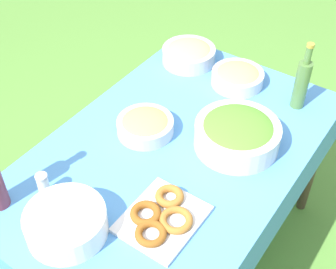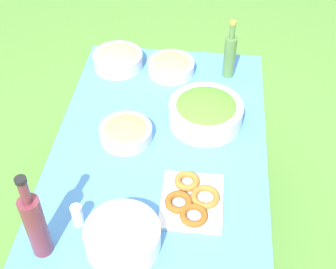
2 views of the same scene
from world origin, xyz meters
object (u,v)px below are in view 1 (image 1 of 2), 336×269
object	(u,v)px
donut_platter	(162,217)
pasta_bowl	(189,53)
salad_bowl	(237,133)
plate_stack	(66,223)
olive_oil_bottle	(302,83)
bread_bowl	(238,76)
fruit_bowl	(145,125)

from	to	relation	value
donut_platter	pasta_bowl	bearing A→B (deg)	27.56
salad_bowl	plate_stack	world-z (taller)	salad_bowl
olive_oil_bottle	bread_bowl	bearing A→B (deg)	91.28
pasta_bowl	donut_platter	size ratio (longest dim) A/B	0.88
plate_stack	donut_platter	bearing A→B (deg)	-46.72
plate_stack	pasta_bowl	bearing A→B (deg)	11.53
plate_stack	olive_oil_bottle	distance (m)	1.13
salad_bowl	olive_oil_bottle	world-z (taller)	olive_oil_bottle
salad_bowl	plate_stack	bearing A→B (deg)	159.46
olive_oil_bottle	donut_platter	bearing A→B (deg)	171.54
donut_platter	bread_bowl	xyz separation A→B (m)	(0.85, 0.17, 0.02)
plate_stack	fruit_bowl	size ratio (longest dim) A/B	1.16
plate_stack	olive_oil_bottle	world-z (taller)	olive_oil_bottle
fruit_bowl	plate_stack	bearing A→B (deg)	-171.11
pasta_bowl	donut_platter	world-z (taller)	pasta_bowl
pasta_bowl	olive_oil_bottle	size ratio (longest dim) A/B	0.83
pasta_bowl	donut_platter	distance (m)	0.98
fruit_bowl	salad_bowl	bearing A→B (deg)	-67.28
olive_oil_bottle	fruit_bowl	xyz separation A→B (m)	(-0.52, 0.45, -0.09)
olive_oil_bottle	plate_stack	bearing A→B (deg)	161.49
plate_stack	fruit_bowl	distance (m)	0.56
plate_stack	fruit_bowl	xyz separation A→B (m)	(0.55, 0.09, -0.01)
pasta_bowl	olive_oil_bottle	world-z (taller)	olive_oil_bottle
plate_stack	bread_bowl	size ratio (longest dim) A/B	1.13
plate_stack	fruit_bowl	bearing A→B (deg)	8.89
salad_bowl	pasta_bowl	xyz separation A→B (m)	(0.39, 0.48, -0.02)
salad_bowl	donut_platter	distance (m)	0.48
pasta_bowl	olive_oil_bottle	distance (m)	0.59
donut_platter	fruit_bowl	xyz separation A→B (m)	(0.33, 0.32, 0.02)
salad_bowl	pasta_bowl	size ratio (longest dim) A/B	1.30
salad_bowl	pasta_bowl	world-z (taller)	salad_bowl
pasta_bowl	plate_stack	bearing A→B (deg)	-168.47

